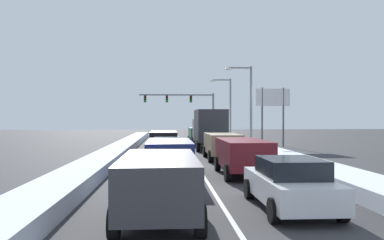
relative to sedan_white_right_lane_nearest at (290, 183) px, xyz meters
name	(u,v)px	position (x,y,z in m)	size (l,w,h in m)	color
ground_plane	(194,160)	(-1.91, 13.65, -0.76)	(135.33, 135.33, 0.00)	#333335
lane_stripe_between_right_lane_and_center_lane	(189,153)	(-1.91, 18.85, -0.76)	(0.14, 57.25, 0.01)	silver
snow_bank_right_shoulder	(258,149)	(3.39, 18.85, -0.48)	(2.13, 57.25, 0.56)	silver
snow_bank_left_shoulder	(119,150)	(-7.21, 18.85, -0.47)	(1.77, 57.25, 0.59)	silver
sedan_white_right_lane_nearest	(290,183)	(0.00, 0.00, 0.00)	(2.00, 4.50, 1.51)	silver
suv_maroon_right_lane_second	(243,154)	(-0.08, 6.85, 0.25)	(2.16, 4.90, 1.67)	maroon
suv_tan_right_lane_third	(222,144)	(-0.04, 14.01, 0.25)	(2.16, 4.90, 1.67)	#937F60
box_truck_right_lane_fourth	(209,127)	(-0.02, 22.25, 1.14)	(2.53, 7.20, 3.36)	slate
suv_green_right_lane_fifth	(199,134)	(-0.28, 29.74, 0.25)	(2.16, 4.90, 1.67)	#1E5633
suv_charcoal_center_lane_nearest	(159,181)	(-3.81, -0.92, 0.25)	(2.16, 4.90, 1.67)	#38383D
suv_navy_center_lane_second	(169,155)	(-3.49, 6.37, 0.25)	(2.16, 4.90, 1.67)	navy
sedan_silver_center_lane_third	(167,150)	(-3.58, 12.52, 0.00)	(2.00, 4.50, 1.51)	#B7BABF
suv_black_center_lane_fourth	(164,140)	(-3.84, 18.46, 0.25)	(2.16, 4.90, 1.67)	black
sedan_red_center_lane_fifth	(166,139)	(-3.71, 24.49, 0.00)	(2.00, 4.50, 1.51)	maroon
traffic_light_gantry	(187,104)	(-0.73, 44.86, 3.96)	(10.60, 0.47, 6.20)	slate
street_lamp_right_near	(247,98)	(4.16, 26.66, 3.87)	(2.66, 0.36, 7.69)	gray
street_lamp_right_mid	(227,103)	(3.81, 37.07, 3.78)	(2.66, 0.36, 7.51)	gray
roadside_sign_right	(273,104)	(6.23, 24.97, 3.25)	(3.20, 0.16, 5.50)	#59595B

